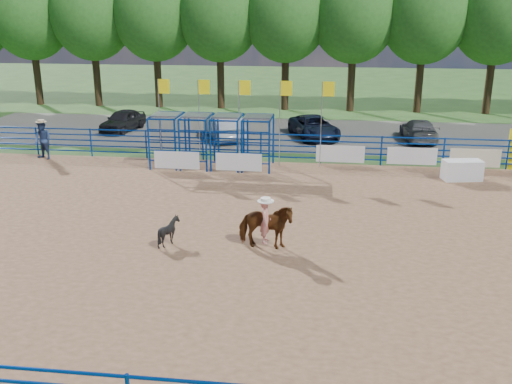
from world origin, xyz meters
TOP-DOWN VIEW (x-y plane):
  - ground at (0.00, 0.00)m, footprint 120.00×120.00m
  - arena_dirt at (0.00, 0.00)m, footprint 30.00×20.00m
  - gravel_strip at (0.00, 17.00)m, footprint 40.00×10.00m
  - announcer_table at (9.46, 7.91)m, footprint 1.82×1.10m
  - horse_and_rider at (1.42, -0.95)m, footprint 1.87×0.93m
  - calf at (-1.77, -1.02)m, footprint 1.06×1.01m
  - spectator_cowboy at (-11.21, 9.14)m, footprint 1.17×1.04m
  - car_a at (-9.62, 16.59)m, footprint 2.25×4.17m
  - car_b at (-2.84, 15.12)m, footprint 3.31×4.83m
  - car_c at (2.52, 16.03)m, footprint 3.61×5.15m
  - car_d at (8.70, 16.07)m, footprint 1.87×4.35m
  - perimeter_fence at (0.00, 0.00)m, footprint 30.10×20.10m
  - chute_assembly at (-1.90, 8.84)m, footprint 19.32×2.41m
  - treeline at (0.00, 26.00)m, footprint 56.40×6.40m

SIDE VIEW (x-z plane):
  - ground at x=0.00m, z-range 0.00..0.00m
  - gravel_strip at x=0.00m, z-range 0.00..0.01m
  - arena_dirt at x=0.00m, z-range 0.00..0.02m
  - announcer_table at x=9.46m, z-range 0.02..0.93m
  - calf at x=-1.77m, z-range 0.02..0.95m
  - car_d at x=8.70m, z-range 0.01..1.26m
  - car_c at x=2.52m, z-range 0.01..1.32m
  - car_a at x=-9.62m, z-range 0.01..1.36m
  - perimeter_fence at x=0.00m, z-range 0.00..1.50m
  - car_b at x=-2.84m, z-range 0.01..1.52m
  - horse_and_rider at x=1.42m, z-range -0.33..2.12m
  - spectator_cowboy at x=-11.21m, z-range 0.02..2.05m
  - chute_assembly at x=-1.90m, z-range -0.84..3.36m
  - treeline at x=0.00m, z-range 1.91..13.15m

